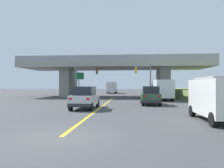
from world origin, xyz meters
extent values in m
plane|color=#424244|center=(0.00, 30.47, 0.00)|extent=(160.00, 160.00, 0.00)
cube|color=gray|center=(0.00, 30.47, 5.69)|extent=(33.19, 9.81, 0.98)
cube|color=gray|center=(-8.73, 30.47, 2.60)|extent=(1.72, 5.89, 5.20)
cube|color=gray|center=(8.73, 30.47, 2.60)|extent=(1.72, 5.89, 5.20)
cube|color=gray|center=(0.00, 25.72, 6.63)|extent=(33.19, 0.20, 0.90)
cube|color=gray|center=(0.00, 35.22, 6.63)|extent=(33.19, 0.20, 0.90)
cube|color=yellow|center=(0.00, 13.71, 0.00)|extent=(0.20, 27.42, 0.01)
cube|color=silver|center=(-1.27, 10.58, 0.81)|extent=(1.94, 4.61, 0.90)
cube|color=#1E232D|center=(-1.27, 10.23, 1.64)|extent=(1.70, 2.53, 0.76)
cube|color=#2D2D30|center=(-1.27, 8.32, 0.50)|extent=(1.97, 0.20, 0.28)
cube|color=red|center=(-2.00, 8.25, 1.03)|extent=(0.24, 0.06, 0.16)
cube|color=red|center=(-0.55, 8.25, 1.03)|extent=(0.24, 0.06, 0.16)
cylinder|color=black|center=(-2.14, 12.33, 0.36)|extent=(0.26, 0.72, 0.72)
cylinder|color=black|center=(-0.41, 12.33, 0.36)|extent=(0.26, 0.72, 0.72)
cylinder|color=black|center=(-2.14, 8.82, 0.36)|extent=(0.26, 0.72, 0.72)
cylinder|color=black|center=(-0.41, 8.82, 0.36)|extent=(0.26, 0.72, 0.72)
cube|color=#2D4C33|center=(5.00, 15.05, 0.81)|extent=(1.94, 4.46, 0.90)
cube|color=#1E232D|center=(4.99, 14.72, 1.64)|extent=(1.69, 2.46, 0.76)
cube|color=#2D2D30|center=(4.98, 12.88, 0.50)|extent=(1.93, 0.22, 0.28)
cube|color=red|center=(4.27, 12.82, 1.03)|extent=(0.24, 0.06, 0.16)
cube|color=red|center=(5.68, 12.80, 1.03)|extent=(0.24, 0.06, 0.16)
cylinder|color=black|center=(4.17, 16.73, 0.36)|extent=(0.27, 0.72, 0.72)
cylinder|color=black|center=(5.86, 16.71, 0.36)|extent=(0.27, 0.72, 0.72)
cylinder|color=black|center=(4.13, 13.39, 0.36)|extent=(0.27, 0.72, 0.72)
cylinder|color=black|center=(5.83, 13.37, 0.36)|extent=(0.27, 0.72, 0.72)
cube|color=navy|center=(7.35, 25.03, 1.40)|extent=(2.20, 2.00, 1.90)
cube|color=silver|center=(7.35, 21.51, 1.65)|extent=(2.31, 5.05, 2.41)
cube|color=#197F4C|center=(7.35, 21.51, 1.05)|extent=(2.33, 4.95, 0.24)
cylinder|color=black|center=(6.35, 25.03, 0.45)|extent=(0.30, 0.90, 0.90)
cylinder|color=black|center=(8.35, 25.03, 0.45)|extent=(0.30, 0.90, 0.90)
cylinder|color=black|center=(6.35, 20.24, 0.45)|extent=(0.30, 0.90, 0.90)
cylinder|color=black|center=(8.35, 20.24, 0.45)|extent=(0.30, 0.90, 0.90)
cube|color=silver|center=(7.95, 4.52, 1.43)|extent=(2.00, 4.81, 2.10)
cube|color=black|center=(7.95, 6.82, 1.80)|extent=(1.84, 0.12, 0.80)
cube|color=#99999E|center=(7.95, 4.52, 2.56)|extent=(1.70, 3.37, 0.12)
cylinder|color=black|center=(7.05, 6.37, 0.38)|extent=(0.28, 0.76, 0.76)
cylinder|color=black|center=(8.85, 6.37, 0.38)|extent=(0.28, 0.76, 0.76)
cylinder|color=black|center=(7.05, 2.66, 0.38)|extent=(0.28, 0.76, 0.76)
cylinder|color=#56595E|center=(5.91, 24.33, 2.76)|extent=(0.18, 0.18, 5.53)
cylinder|color=#56595E|center=(4.79, 24.33, 4.94)|extent=(2.24, 0.12, 0.12)
cube|color=gold|center=(3.67, 24.33, 4.46)|extent=(0.32, 0.26, 0.96)
sphere|color=red|center=(3.67, 24.18, 4.76)|extent=(0.16, 0.16, 0.16)
sphere|color=gold|center=(3.67, 24.18, 4.46)|extent=(0.16, 0.16, 0.16)
sphere|color=green|center=(3.67, 24.18, 4.16)|extent=(0.16, 0.16, 0.16)
cylinder|color=slate|center=(-5.91, 24.87, 2.82)|extent=(0.18, 0.18, 5.64)
cylinder|color=slate|center=(-4.19, 24.87, 4.88)|extent=(3.44, 0.12, 0.12)
cube|color=#232326|center=(-2.47, 24.87, 4.40)|extent=(0.32, 0.26, 0.96)
sphere|color=red|center=(-2.47, 24.72, 4.70)|extent=(0.16, 0.16, 0.16)
sphere|color=gold|center=(-2.47, 24.72, 4.40)|extent=(0.16, 0.16, 0.16)
sphere|color=green|center=(-2.47, 24.72, 4.10)|extent=(0.16, 0.16, 0.16)
cylinder|color=#56595E|center=(-5.98, 27.21, 2.24)|extent=(0.14, 0.14, 4.48)
cube|color=#146638|center=(-5.98, 27.15, 3.72)|extent=(1.71, 0.08, 1.12)
cube|color=white|center=(-5.98, 27.15, 3.72)|extent=(1.79, 0.04, 1.20)
cube|color=silver|center=(-2.01, 50.11, 1.40)|extent=(2.20, 2.00, 1.90)
cube|color=silver|center=(-2.01, 46.63, 1.70)|extent=(2.31, 4.96, 2.51)
cube|color=#195999|center=(-2.01, 46.63, 1.08)|extent=(2.33, 4.86, 0.24)
cylinder|color=black|center=(-3.01, 50.11, 0.45)|extent=(0.30, 0.90, 0.90)
cylinder|color=black|center=(-1.01, 50.11, 0.45)|extent=(0.30, 0.90, 0.90)
cylinder|color=black|center=(-3.01, 45.39, 0.45)|extent=(0.30, 0.90, 0.90)
cylinder|color=black|center=(-1.01, 45.39, 0.45)|extent=(0.30, 0.90, 0.90)
camera|label=1|loc=(2.84, -8.50, 2.13)|focal=33.98mm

